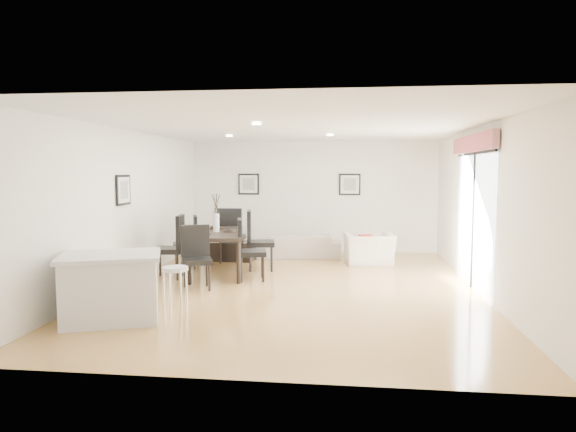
# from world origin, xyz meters

# --- Properties ---
(ground) EXTENTS (8.00, 8.00, 0.00)m
(ground) POSITION_xyz_m (0.00, 0.00, 0.00)
(ground) COLOR #B8864B
(ground) RESTS_ON ground
(wall_back) EXTENTS (6.00, 0.04, 2.70)m
(wall_back) POSITION_xyz_m (0.00, 4.00, 1.35)
(wall_back) COLOR white
(wall_back) RESTS_ON ground
(wall_front) EXTENTS (6.00, 0.04, 2.70)m
(wall_front) POSITION_xyz_m (0.00, -4.00, 1.35)
(wall_front) COLOR white
(wall_front) RESTS_ON ground
(wall_left) EXTENTS (0.04, 8.00, 2.70)m
(wall_left) POSITION_xyz_m (-3.00, 0.00, 1.35)
(wall_left) COLOR white
(wall_left) RESTS_ON ground
(wall_right) EXTENTS (0.04, 8.00, 2.70)m
(wall_right) POSITION_xyz_m (3.00, 0.00, 1.35)
(wall_right) COLOR white
(wall_right) RESTS_ON ground
(ceiling) EXTENTS (6.00, 8.00, 0.02)m
(ceiling) POSITION_xyz_m (0.00, 0.00, 2.70)
(ceiling) COLOR white
(ceiling) RESTS_ON wall_back
(sofa) EXTENTS (1.95, 0.92, 0.55)m
(sofa) POSITION_xyz_m (-0.25, 2.95, 0.28)
(sofa) COLOR #A29683
(sofa) RESTS_ON ground
(armchair) EXTENTS (1.11, 1.00, 0.65)m
(armchair) POSITION_xyz_m (1.32, 2.30, 0.33)
(armchair) COLOR silver
(armchair) RESTS_ON ground
(dining_table) EXTENTS (1.36, 2.11, 0.81)m
(dining_table) POSITION_xyz_m (-1.64, 0.91, 0.73)
(dining_table) COLOR black
(dining_table) RESTS_ON ground
(dining_chair_wnear) EXTENTS (0.59, 0.59, 1.17)m
(dining_chair_wnear) POSITION_xyz_m (-2.32, 0.44, 0.65)
(dining_chair_wnear) COLOR black
(dining_chair_wnear) RESTS_ON ground
(dining_chair_wfar) EXTENTS (0.61, 0.61, 1.07)m
(dining_chair_wfar) POSITION_xyz_m (-2.33, 1.43, 0.60)
(dining_chair_wfar) COLOR black
(dining_chair_wfar) RESTS_ON ground
(dining_chair_enear) EXTENTS (0.60, 0.60, 1.12)m
(dining_chair_enear) POSITION_xyz_m (-0.95, 0.40, 0.62)
(dining_chair_enear) COLOR black
(dining_chair_enear) RESTS_ON ground
(dining_chair_efar) EXTENTS (0.61, 0.61, 1.19)m
(dining_chair_efar) POSITION_xyz_m (-0.96, 1.38, 0.67)
(dining_chair_efar) COLOR black
(dining_chair_efar) RESTS_ON ground
(dining_chair_head) EXTENTS (0.62, 0.62, 1.06)m
(dining_chair_head) POSITION_xyz_m (-1.67, -0.31, 0.59)
(dining_chair_head) COLOR black
(dining_chair_head) RESTS_ON ground
(dining_chair_foot) EXTENTS (0.54, 0.54, 1.19)m
(dining_chair_foot) POSITION_xyz_m (-1.63, 2.11, 0.66)
(dining_chair_foot) COLOR black
(dining_chair_foot) RESTS_ON ground
(vase) EXTENTS (0.79, 1.29, 0.73)m
(vase) POSITION_xyz_m (-1.64, 0.91, 1.14)
(vase) COLOR white
(vase) RESTS_ON dining_table
(coffee_table) EXTENTS (1.08, 0.70, 0.42)m
(coffee_table) POSITION_xyz_m (-1.70, 2.47, 0.21)
(coffee_table) COLOR black
(coffee_table) RESTS_ON ground
(side_table) EXTENTS (0.58, 0.58, 0.63)m
(side_table) POSITION_xyz_m (-2.02, 3.66, 0.31)
(side_table) COLOR black
(side_table) RESTS_ON ground
(table_lamp) EXTENTS (0.22, 0.22, 0.42)m
(table_lamp) POSITION_xyz_m (-2.02, 3.66, 0.90)
(table_lamp) COLOR white
(table_lamp) RESTS_ON side_table
(cushion) EXTENTS (0.28, 0.14, 0.27)m
(cushion) POSITION_xyz_m (1.22, 2.21, 0.51)
(cushion) COLOR #AC1A16
(cushion) RESTS_ON armchair
(kitchen_island) EXTENTS (1.53, 1.35, 0.89)m
(kitchen_island) POSITION_xyz_m (-2.23, -2.27, 0.45)
(kitchen_island) COLOR silver
(kitchen_island) RESTS_ON ground
(bar_stool) EXTENTS (0.34, 0.34, 0.74)m
(bar_stool) POSITION_xyz_m (-1.35, -2.27, 0.63)
(bar_stool) COLOR silver
(bar_stool) RESTS_ON ground
(framed_print_back_left) EXTENTS (0.52, 0.04, 0.52)m
(framed_print_back_left) POSITION_xyz_m (-1.60, 3.97, 1.65)
(framed_print_back_left) COLOR black
(framed_print_back_left) RESTS_ON wall_back
(framed_print_back_right) EXTENTS (0.52, 0.04, 0.52)m
(framed_print_back_right) POSITION_xyz_m (0.90, 3.97, 1.65)
(framed_print_back_right) COLOR black
(framed_print_back_right) RESTS_ON wall_back
(framed_print_left_wall) EXTENTS (0.04, 0.52, 0.52)m
(framed_print_left_wall) POSITION_xyz_m (-2.97, -0.20, 1.65)
(framed_print_left_wall) COLOR black
(framed_print_left_wall) RESTS_ON wall_left
(sliding_door) EXTENTS (0.12, 2.70, 2.57)m
(sliding_door) POSITION_xyz_m (2.96, 0.30, 1.66)
(sliding_door) COLOR white
(sliding_door) RESTS_ON wall_right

